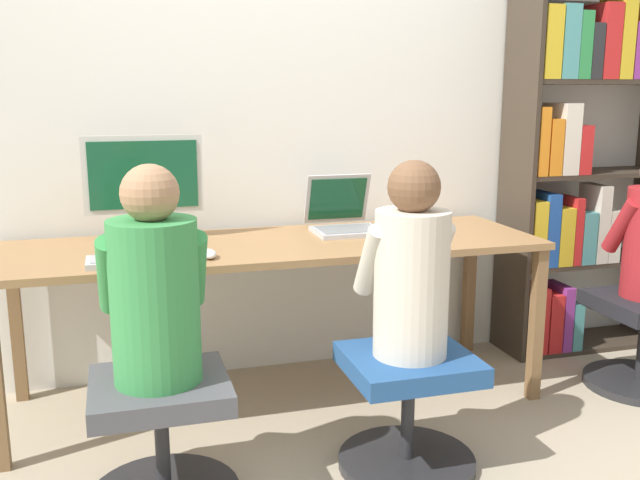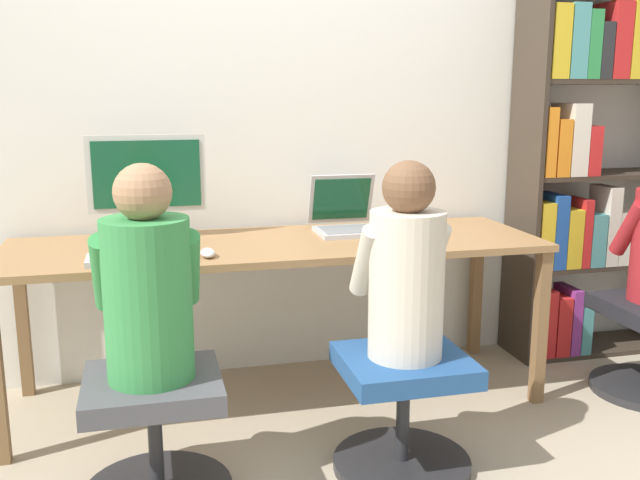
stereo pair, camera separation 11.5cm
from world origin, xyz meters
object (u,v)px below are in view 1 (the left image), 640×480
at_px(desktop_monitor, 144,184).
at_px(office_chair_left, 162,435).
at_px(person_at_laptop, 411,269).
at_px(person_at_monitor, 154,287).
at_px(keyboard, 141,259).
at_px(office_chair_right, 408,405).
at_px(bookshelf, 576,168).
at_px(laptop, 344,220).

xyz_separation_m(desktop_monitor, office_chair_left, (-0.02, -0.87, -0.72)).
height_order(office_chair_left, person_at_laptop, person_at_laptop).
bearing_deg(office_chair_left, person_at_monitor, 90.00).
bearing_deg(keyboard, desktop_monitor, 84.47).
relative_size(keyboard, office_chair_right, 0.80).
distance_m(person_at_monitor, bookshelf, 2.32).
bearing_deg(office_chair_right, keyboard, 151.44).
distance_m(keyboard, person_at_monitor, 0.46).
relative_size(office_chair_left, bookshelf, 0.27).
height_order(laptop, keyboard, laptop).
relative_size(laptop, keyboard, 0.83).
bearing_deg(person_at_laptop, keyboard, 151.69).
xyz_separation_m(laptop, office_chair_right, (-0.03, -0.84, -0.53)).
distance_m(office_chair_right, person_at_monitor, 1.00).
height_order(office_chair_right, bookshelf, bookshelf).
relative_size(keyboard, person_at_monitor, 0.57).
relative_size(office_chair_left, office_chair_right, 1.00).
distance_m(keyboard, bookshelf, 2.21).
xyz_separation_m(laptop, keyboard, (-0.92, -0.36, -0.04)).
relative_size(laptop, office_chair_left, 0.66).
distance_m(desktop_monitor, laptop, 0.90).
bearing_deg(laptop, office_chair_left, -137.36).
bearing_deg(person_at_monitor, bookshelf, 22.06).
bearing_deg(keyboard, laptop, 21.53).
xyz_separation_m(keyboard, office_chair_right, (0.88, -0.48, -0.49)).
height_order(person_at_laptop, bookshelf, bookshelf).
xyz_separation_m(office_chair_left, person_at_monitor, (0.00, 0.01, 0.50)).
height_order(laptop, person_at_laptop, person_at_laptop).
distance_m(laptop, office_chair_right, 0.99).
height_order(laptop, bookshelf, bookshelf).
relative_size(desktop_monitor, laptop, 1.51).
relative_size(keyboard, bookshelf, 0.21).
xyz_separation_m(keyboard, bookshelf, (2.16, 0.41, 0.23)).
height_order(desktop_monitor, laptop, desktop_monitor).
bearing_deg(desktop_monitor, keyboard, -95.53).
bearing_deg(office_chair_left, bookshelf, 22.18).
bearing_deg(laptop, desktop_monitor, 177.03).
bearing_deg(office_chair_left, keyboard, 92.55).
bearing_deg(laptop, office_chair_right, -92.18).
distance_m(office_chair_left, person_at_monitor, 0.50).
relative_size(desktop_monitor, bookshelf, 0.27).
relative_size(person_at_laptop, bookshelf, 0.37).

